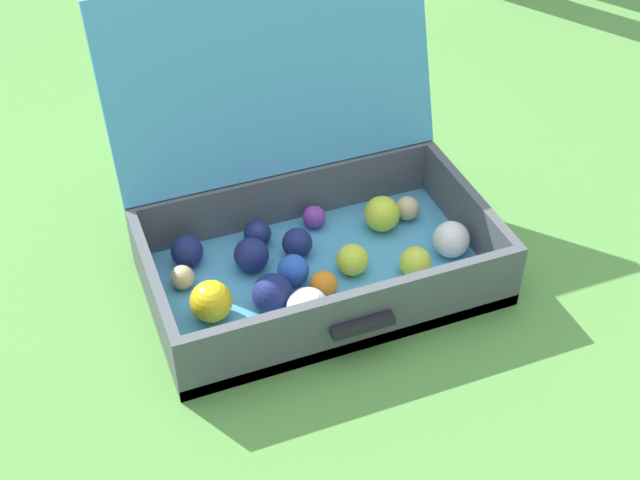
# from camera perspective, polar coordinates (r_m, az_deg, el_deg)

# --- Properties ---
(ground_plane) EXTENTS (16.00, 16.00, 0.00)m
(ground_plane) POSITION_cam_1_polar(r_m,az_deg,el_deg) (1.53, -2.87, -4.66)
(ground_plane) COLOR #569342
(open_suitcase) EXTENTS (0.62, 0.51, 0.48)m
(open_suitcase) POSITION_cam_1_polar(r_m,az_deg,el_deg) (1.55, -0.92, 1.35)
(open_suitcase) COLOR #4799C6
(open_suitcase) RESTS_ON ground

